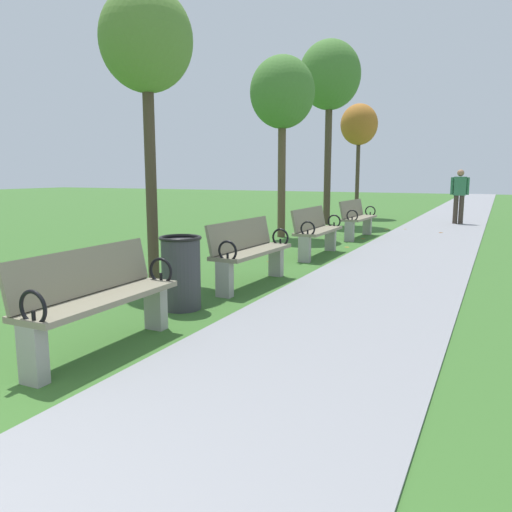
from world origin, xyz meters
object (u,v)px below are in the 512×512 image
(park_bench_2, at_px, (97,297))
(pedestrian_walking, at_px, (459,194))
(park_bench_5, at_px, (357,218))
(park_bench_4, at_px, (316,230))
(tree_5, at_px, (359,126))
(trash_bin, at_px, (181,272))
(park_bench_3, at_px, (249,251))
(tree_2, at_px, (146,44))
(tree_3, at_px, (282,94))
(tree_4, at_px, (330,77))

(park_bench_2, relative_size, pedestrian_walking, 0.99)
(park_bench_5, bearing_deg, park_bench_4, -90.00)
(park_bench_4, distance_m, tree_5, 9.07)
(park_bench_5, distance_m, pedestrian_walking, 4.92)
(park_bench_5, bearing_deg, trash_bin, -91.17)
(park_bench_3, height_order, pedestrian_walking, pedestrian_walking)
(park_bench_2, distance_m, tree_2, 4.05)
(park_bench_2, xyz_separation_m, park_bench_3, (0.00, 2.93, 0.00))
(park_bench_2, height_order, trash_bin, park_bench_2)
(tree_5, bearing_deg, pedestrian_walking, -17.49)
(tree_5, bearing_deg, tree_3, -92.16)
(park_bench_3, height_order, tree_2, tree_2)
(tree_2, xyz_separation_m, trash_bin, (1.24, -1.12, -2.83))
(park_bench_2, xyz_separation_m, trash_bin, (-0.15, 1.49, -0.06))
(tree_3, relative_size, pedestrian_walking, 2.61)
(tree_4, bearing_deg, park_bench_4, -73.96)
(park_bench_2, xyz_separation_m, tree_4, (-1.66, 11.50, 3.80))
(park_bench_2, relative_size, park_bench_5, 0.99)
(tree_5, bearing_deg, tree_2, -89.61)
(park_bench_5, xyz_separation_m, tree_2, (-1.39, -6.09, 2.77))
(tree_2, bearing_deg, tree_5, 90.39)
(park_bench_2, height_order, park_bench_3, same)
(tree_4, bearing_deg, tree_5, 85.97)
(park_bench_5, xyz_separation_m, pedestrian_walking, (1.94, 4.50, 0.44))
(park_bench_4, bearing_deg, tree_5, 99.73)
(park_bench_5, height_order, pedestrian_walking, pedestrian_walking)
(trash_bin, bearing_deg, park_bench_5, 88.83)
(tree_2, height_order, pedestrian_walking, tree_2)
(tree_2, distance_m, trash_bin, 3.29)
(tree_3, bearing_deg, park_bench_5, 20.14)
(park_bench_5, relative_size, pedestrian_walking, 1.00)
(park_bench_2, bearing_deg, trash_bin, 95.66)
(park_bench_4, bearing_deg, trash_bin, -91.99)
(tree_5, bearing_deg, tree_4, -94.03)
(tree_3, bearing_deg, park_bench_2, -78.11)
(tree_5, xyz_separation_m, trash_bin, (1.32, -12.78, -2.71))
(trash_bin, bearing_deg, park_bench_2, -84.34)
(pedestrian_walking, bearing_deg, tree_2, -107.43)
(pedestrian_walking, bearing_deg, park_bench_5, -113.28)
(park_bench_4, height_order, pedestrian_walking, pedestrian_walking)
(park_bench_3, bearing_deg, tree_3, 108.28)
(tree_4, relative_size, trash_bin, 6.35)
(park_bench_5, relative_size, tree_3, 0.38)
(tree_3, bearing_deg, tree_5, 87.84)
(tree_3, distance_m, tree_5, 6.20)
(tree_2, relative_size, pedestrian_walking, 2.47)
(park_bench_2, height_order, tree_3, tree_3)
(park_bench_3, relative_size, pedestrian_walking, 1.00)
(pedestrian_walking, bearing_deg, park_bench_3, -100.67)
(tree_5, height_order, pedestrian_walking, tree_5)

